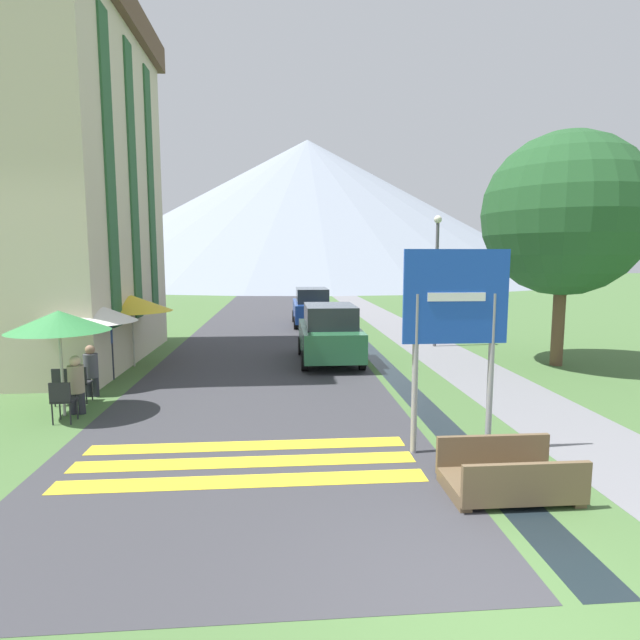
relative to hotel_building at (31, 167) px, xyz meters
name	(u,v)px	position (x,y,z in m)	size (l,w,h in m)	color
ground_plane	(320,325)	(9.39, 8.00, -5.97)	(160.00, 160.00, 0.00)	#476B38
road	(272,306)	(6.89, 18.00, -5.97)	(6.40, 60.00, 0.01)	#38383D
footpath	(360,305)	(12.99, 18.00, -5.97)	(2.20, 60.00, 0.01)	slate
drainage_channel	(326,306)	(10.59, 18.00, -5.97)	(0.60, 60.00, 0.00)	black
crosswalk_marking	(246,462)	(6.89, -8.41, -5.96)	(5.44, 1.84, 0.01)	yellow
mountain_distant	(308,210)	(11.99, 66.10, 5.04)	(79.05, 79.05, 22.02)	gray
hotel_building	(31,167)	(0.00, 0.00, 0.00)	(6.45, 8.24, 11.07)	beige
road_sign	(455,319)	(10.32, -8.24, -3.71)	(1.74, 0.11, 3.39)	gray
footbridge	(508,478)	(10.59, -9.77, -5.74)	(1.70, 1.10, 0.65)	brown
parked_car_near	(329,333)	(8.99, -0.77, -5.06)	(1.87, 3.97, 1.82)	#28663D
parked_car_far	(312,307)	(8.98, 7.89, -5.06)	(1.82, 4.33, 1.82)	navy
cafe_chair_near_right	(64,383)	(2.68, -4.95, -5.46)	(0.40, 0.40, 0.85)	#232328
cafe_chair_nearest	(62,398)	(3.18, -6.22, -5.46)	(0.40, 0.40, 0.85)	#232328
cafe_chair_near_left	(79,381)	(2.96, -4.82, -5.46)	(0.40, 0.40, 0.85)	#232328
cafe_chair_far_right	(113,356)	(2.75, -1.87, -5.46)	(0.40, 0.40, 0.85)	#232328
cafe_umbrella_front_green	(59,321)	(2.98, -5.70, -3.99)	(1.99, 1.99, 2.20)	#B7B2A8
cafe_umbrella_middle_white	(89,311)	(2.62, -3.13, -4.07)	(2.35, 2.35, 2.17)	#B7B2A8
cafe_umbrella_rear_yellow	(132,303)	(3.05, -0.92, -4.06)	(2.36, 2.36, 2.16)	#B7B2A8
person_seated_far	(76,382)	(3.21, -5.61, -5.28)	(0.32, 0.32, 1.25)	#282833
person_seated_near	(91,368)	(3.02, -4.25, -5.29)	(0.32, 0.32, 1.23)	#282833
person_standing_terrace	(107,341)	(2.83, -2.58, -4.92)	(0.32, 0.32, 1.80)	#282833
streetlamp	(437,269)	(13.16, 1.74, -3.11)	(0.28, 0.28, 4.78)	#515156
tree_by_path	(565,215)	(15.85, -1.79, -1.45)	(4.78, 4.78, 6.91)	brown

